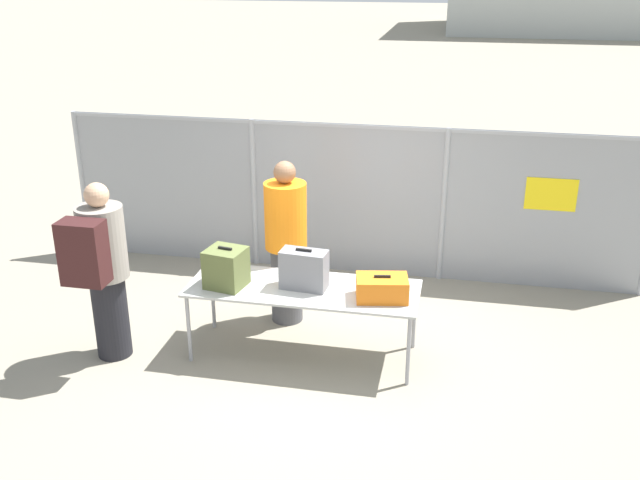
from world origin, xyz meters
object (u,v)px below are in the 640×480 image
(inspection_table, at_px, (303,291))
(suitcase_orange, at_px, (382,288))
(utility_trailer, at_px, (406,196))
(suitcase_olive, at_px, (226,268))
(traveler_hooded, at_px, (102,266))
(suitcase_grey, at_px, (304,270))
(security_worker_near, at_px, (286,241))

(inspection_table, relative_size, suitcase_orange, 4.26)
(utility_trailer, bearing_deg, suitcase_olive, -107.87)
(traveler_hooded, relative_size, utility_trailer, 0.51)
(suitcase_grey, distance_m, suitcase_orange, 0.80)
(suitcase_orange, bearing_deg, suitcase_grey, 173.94)
(suitcase_grey, relative_size, utility_trailer, 0.13)
(inspection_table, height_order, utility_trailer, inspection_table)
(traveler_hooded, distance_m, utility_trailer, 5.49)
(traveler_hooded, bearing_deg, security_worker_near, 32.91)
(suitcase_grey, bearing_deg, utility_trailer, 81.35)
(traveler_hooded, bearing_deg, suitcase_orange, 3.91)
(inspection_table, xyz_separation_m, suitcase_olive, (-0.76, -0.12, 0.25))
(inspection_table, xyz_separation_m, utility_trailer, (0.67, 4.34, -0.35))
(inspection_table, relative_size, traveler_hooded, 1.25)
(traveler_hooded, xyz_separation_m, security_worker_near, (1.58, 1.17, -0.06))
(utility_trailer, bearing_deg, inspection_table, -98.81)
(suitcase_olive, height_order, suitcase_grey, suitcase_grey)
(inspection_table, xyz_separation_m, suitcase_grey, (0.01, -0.01, 0.25))
(security_worker_near, bearing_deg, suitcase_olive, 65.68)
(traveler_hooded, xyz_separation_m, utility_trailer, (2.60, 4.79, -0.65))
(suitcase_orange, xyz_separation_m, traveler_hooded, (-2.73, -0.36, 0.15))
(security_worker_near, relative_size, utility_trailer, 0.51)
(inspection_table, relative_size, suitcase_olive, 5.48)
(utility_trailer, bearing_deg, suitcase_orange, -88.31)
(suitcase_olive, bearing_deg, suitcase_grey, 8.04)
(security_worker_near, distance_m, utility_trailer, 3.81)
(security_worker_near, bearing_deg, inspection_table, 118.22)
(inspection_table, xyz_separation_m, security_worker_near, (-0.35, 0.72, 0.24))
(suitcase_olive, bearing_deg, traveler_hooded, -163.78)
(suitcase_grey, bearing_deg, suitcase_orange, -6.06)
(inspection_table, height_order, traveler_hooded, traveler_hooded)
(inspection_table, distance_m, utility_trailer, 4.40)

